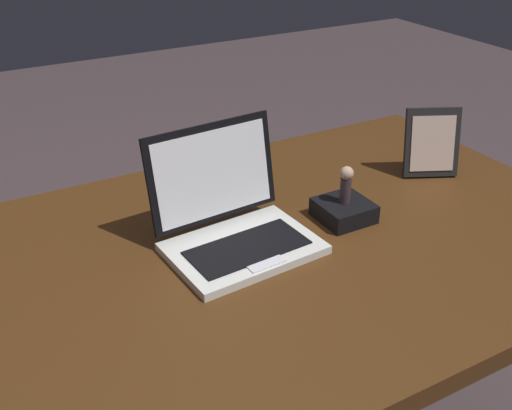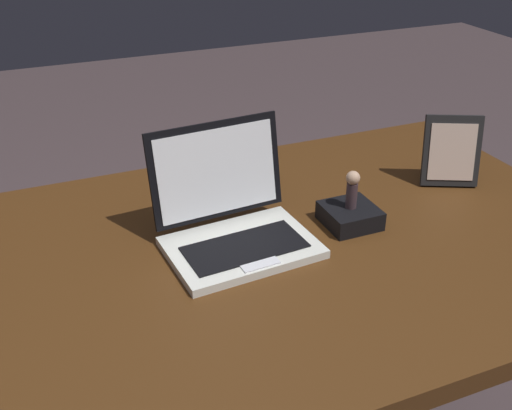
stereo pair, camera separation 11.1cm
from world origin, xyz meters
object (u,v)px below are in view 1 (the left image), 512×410
(photo_frame, at_px, (432,143))
(figurine, at_px, (346,183))
(figurine_stand, at_px, (344,210))
(laptop_front, at_px, (234,224))

(photo_frame, relative_size, figurine, 2.02)
(photo_frame, distance_m, figurine, 0.30)
(figurine_stand, bearing_deg, laptop_front, 174.45)
(photo_frame, height_order, figurine_stand, photo_frame)
(figurine, bearing_deg, laptop_front, 174.45)
(laptop_front, relative_size, figurine, 3.60)
(laptop_front, bearing_deg, figurine_stand, -5.55)
(photo_frame, bearing_deg, figurine_stand, -166.32)
(photo_frame, xyz_separation_m, figurine_stand, (-0.29, -0.07, -0.06))
(laptop_front, height_order, photo_frame, laptop_front)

